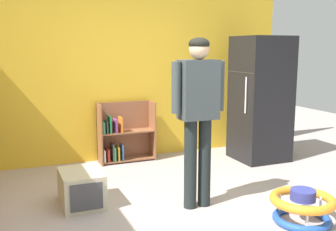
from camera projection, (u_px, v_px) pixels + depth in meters
ground_plane at (188, 218)px, 3.83m from camera, size 12.00×12.00×0.00m
back_wall at (120, 67)px, 5.72m from camera, size 5.20×0.06×2.70m
refrigerator at (261, 99)px, 5.73m from camera, size 0.73×0.68×1.78m
bookshelf at (123, 136)px, 5.72m from camera, size 0.80×0.28×0.85m
standing_person at (198, 107)px, 3.95m from camera, size 0.57×0.22×1.72m
baby_walker at (302, 206)px, 3.72m from camera, size 0.60×0.60×0.32m
pet_carrier at (82, 188)px, 4.14m from camera, size 0.42×0.55×0.36m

